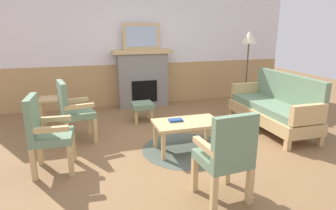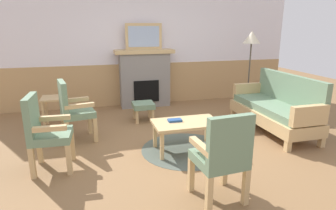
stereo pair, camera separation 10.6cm
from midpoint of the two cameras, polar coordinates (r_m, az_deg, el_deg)
ground_plane at (r=4.47m, az=1.89°, el=-7.99°), size 14.00×14.00×0.00m
wall_back at (r=6.64m, az=-4.76°, el=11.42°), size 7.20×0.14×2.70m
fireplace at (r=6.47m, az=-4.22°, el=5.46°), size 1.30×0.44×1.28m
framed_picture at (r=6.38m, az=-4.38°, el=13.51°), size 0.80×0.04×0.56m
couch at (r=5.33m, az=21.24°, el=-0.61°), size 0.70×1.80×0.98m
coffee_table at (r=4.17m, az=4.38°, el=-4.07°), size 0.96×0.56×0.44m
round_rug at (r=4.32m, az=4.28°, el=-8.86°), size 1.32×1.32×0.01m
book_on_table at (r=4.16m, az=2.09°, el=-3.06°), size 0.21×0.13×0.03m
footstool at (r=5.50m, az=-4.42°, el=-0.30°), size 0.40×0.40×0.36m
armchair_near_fireplace at (r=4.68m, az=-17.89°, el=-0.62°), size 0.56×0.56×0.98m
armchair_by_window_left at (r=3.85m, az=-22.74°, el=-4.58°), size 0.50×0.50×0.98m
armchair_front_left at (r=2.97m, az=11.87°, el=-9.57°), size 0.52×0.52×0.98m
side_table at (r=5.51m, az=-21.22°, el=0.31°), size 0.44×0.44×0.55m
floor_lamp_by_couch at (r=6.37m, az=16.82°, el=11.92°), size 0.36×0.36×1.68m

